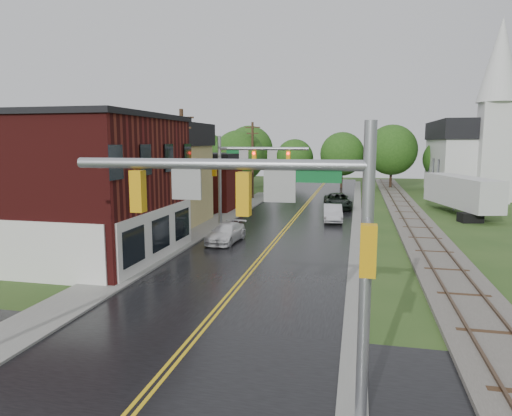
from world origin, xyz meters
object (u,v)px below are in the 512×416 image
(utility_pole_c, at_px, (253,159))
(suv_dark, at_px, (338,201))
(church, at_px, (478,149))
(sedan_silver, at_px, (333,213))
(tree_left_c, at_px, (183,162))
(tree_left_e, at_px, (240,158))
(brick_building, at_px, (48,186))
(tree_left_b, at_px, (113,152))
(pickup_white, at_px, (226,233))
(traffic_signal_near, at_px, (275,217))
(traffic_signal_far, at_px, (245,164))
(utility_pole_b, at_px, (183,170))
(semi_trailer, at_px, (461,192))
(tree_left_a, at_px, (22,163))

(utility_pole_c, height_order, suv_dark, utility_pole_c)
(church, bearing_deg, utility_pole_c, -160.03)
(sedan_silver, bearing_deg, tree_left_c, 145.47)
(suv_dark, bearing_deg, tree_left_e, 139.99)
(brick_building, bearing_deg, suv_dark, 55.37)
(tree_left_e, relative_size, suv_dark, 1.48)
(tree_left_b, bearing_deg, pickup_white, -37.86)
(traffic_signal_near, relative_size, pickup_white, 1.69)
(utility_pole_c, distance_m, sedan_silver, 17.58)
(traffic_signal_far, relative_size, suv_dark, 1.34)
(traffic_signal_far, bearing_deg, brick_building, -126.92)
(sedan_silver, bearing_deg, pickup_white, -129.30)
(utility_pole_b, distance_m, semi_trailer, 26.08)
(tree_left_c, xyz_separation_m, pickup_white, (10.65, -19.38, -3.88))
(traffic_signal_far, distance_m, pickup_white, 7.81)
(church, xyz_separation_m, semi_trailer, (-5.28, -17.23, -3.70))
(tree_left_a, bearing_deg, brick_building, -43.13)
(pickup_white, bearing_deg, tree_left_e, 107.35)
(brick_building, distance_m, tree_left_a, 10.14)
(tree_left_b, bearing_deg, traffic_signal_near, -54.51)
(brick_building, distance_m, tree_left_b, 17.80)
(tree_left_a, distance_m, suv_dark, 28.66)
(tree_left_a, relative_size, tree_left_e, 1.06)
(brick_building, height_order, utility_pole_c, utility_pole_c)
(pickup_white, bearing_deg, traffic_signal_near, -65.37)
(tree_left_b, bearing_deg, suv_dark, 16.10)
(utility_pole_b, xyz_separation_m, suv_dark, (10.23, 16.04, -3.96))
(tree_left_c, bearing_deg, suv_dark, -6.13)
(tree_left_c, xyz_separation_m, semi_trailer, (28.57, -3.40, -2.37))
(traffic_signal_near, xyz_separation_m, tree_left_c, (-17.32, 37.90, -0.46))
(brick_building, distance_m, sedan_silver, 22.25)
(traffic_signal_near, distance_m, utility_pole_c, 43.24)
(traffic_signal_far, height_order, utility_pole_c, utility_pole_c)
(pickup_white, bearing_deg, tree_left_a, -179.94)
(brick_building, relative_size, suv_dark, 2.60)
(utility_pole_c, bearing_deg, semi_trailer, -19.21)
(tree_left_b, distance_m, pickup_white, 19.24)
(utility_pole_c, distance_m, tree_left_a, 25.67)
(traffic_signal_far, height_order, semi_trailer, traffic_signal_far)
(suv_dark, bearing_deg, pickup_white, -118.13)
(tree_left_b, relative_size, suv_dark, 1.76)
(tree_left_c, relative_size, suv_dark, 1.39)
(brick_building, distance_m, tree_left_c, 24.94)
(tree_left_e, distance_m, suv_dark, 15.13)
(utility_pole_b, height_order, tree_left_b, tree_left_b)
(tree_left_a, xyz_separation_m, semi_trailer, (34.57, 14.61, -2.98))
(traffic_signal_far, xyz_separation_m, utility_pole_b, (-3.33, -5.00, -0.25))
(brick_building, relative_size, utility_pole_b, 1.59)
(suv_dark, bearing_deg, traffic_signal_far, -129.40)
(church, distance_m, tree_left_a, 51.01)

